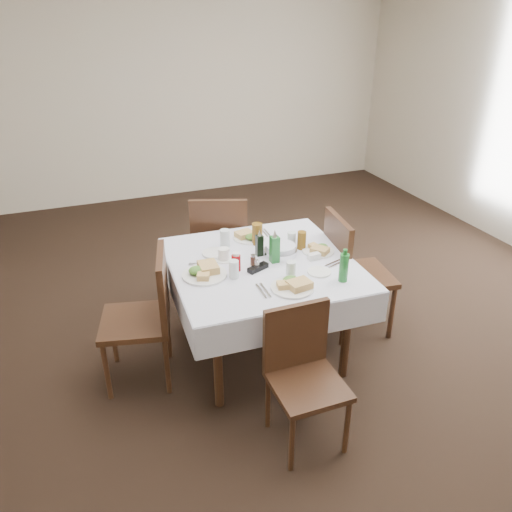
{
  "coord_description": "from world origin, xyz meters",
  "views": [
    {
      "loc": [
        -1.38,
        -3.07,
        2.37
      ],
      "look_at": [
        -0.27,
        -0.18,
        0.8
      ],
      "focal_mm": 35.0,
      "sensor_mm": 36.0,
      "label": 1
    }
  ],
  "objects_px": {
    "dining_table": "(262,273)",
    "green_bottle": "(344,267)",
    "water_w": "(234,269)",
    "coffee_mug": "(224,255)",
    "water_e": "(292,240)",
    "oil_cruet_dark": "(259,244)",
    "chair_south": "(302,367)",
    "chair_west": "(148,310)",
    "oil_cruet_green": "(275,248)",
    "chair_east": "(349,267)",
    "water_n": "(225,238)",
    "bread_basket": "(281,250)",
    "ketchup_bottle": "(236,262)",
    "chair_north": "(220,242)"
  },
  "relations": [
    {
      "from": "oil_cruet_dark",
      "to": "oil_cruet_green",
      "type": "relative_size",
      "value": 0.81
    },
    {
      "from": "chair_north",
      "to": "oil_cruet_green",
      "type": "height_order",
      "value": "oil_cruet_green"
    },
    {
      "from": "ketchup_bottle",
      "to": "chair_east",
      "type": "bearing_deg",
      "value": 4.86
    },
    {
      "from": "chair_north",
      "to": "oil_cruet_green",
      "type": "distance_m",
      "value": 0.91
    },
    {
      "from": "chair_north",
      "to": "oil_cruet_green",
      "type": "xyz_separation_m",
      "value": [
        0.14,
        -0.85,
        0.31
      ]
    },
    {
      "from": "water_e",
      "to": "oil_cruet_dark",
      "type": "xyz_separation_m",
      "value": [
        -0.27,
        -0.04,
        0.03
      ]
    },
    {
      "from": "ketchup_bottle",
      "to": "oil_cruet_dark",
      "type": "bearing_deg",
      "value": 34.17
    },
    {
      "from": "dining_table",
      "to": "green_bottle",
      "type": "height_order",
      "value": "green_bottle"
    },
    {
      "from": "chair_north",
      "to": "water_w",
      "type": "height_order",
      "value": "chair_north"
    },
    {
      "from": "chair_west",
      "to": "bread_basket",
      "type": "xyz_separation_m",
      "value": [
        0.98,
        0.04,
        0.25
      ]
    },
    {
      "from": "dining_table",
      "to": "oil_cruet_dark",
      "type": "relative_size",
      "value": 6.64
    },
    {
      "from": "dining_table",
      "to": "chair_east",
      "type": "relative_size",
      "value": 1.33
    },
    {
      "from": "water_n",
      "to": "oil_cruet_green",
      "type": "distance_m",
      "value": 0.43
    },
    {
      "from": "dining_table",
      "to": "water_n",
      "type": "height_order",
      "value": "water_n"
    },
    {
      "from": "bread_basket",
      "to": "coffee_mug",
      "type": "distance_m",
      "value": 0.41
    },
    {
      "from": "green_bottle",
      "to": "chair_north",
      "type": "bearing_deg",
      "value": 109.48
    },
    {
      "from": "dining_table",
      "to": "water_e",
      "type": "xyz_separation_m",
      "value": [
        0.29,
        0.15,
        0.14
      ]
    },
    {
      "from": "water_n",
      "to": "bread_basket",
      "type": "distance_m",
      "value": 0.43
    },
    {
      "from": "chair_south",
      "to": "water_e",
      "type": "xyz_separation_m",
      "value": [
        0.37,
        0.97,
        0.33
      ]
    },
    {
      "from": "chair_west",
      "to": "bread_basket",
      "type": "distance_m",
      "value": 1.01
    },
    {
      "from": "green_bottle",
      "to": "chair_south",
      "type": "bearing_deg",
      "value": -140.36
    },
    {
      "from": "water_n",
      "to": "bread_basket",
      "type": "xyz_separation_m",
      "value": [
        0.33,
        -0.27,
        -0.03
      ]
    },
    {
      "from": "oil_cruet_green",
      "to": "coffee_mug",
      "type": "bearing_deg",
      "value": 155.16
    },
    {
      "from": "chair_south",
      "to": "chair_west",
      "type": "height_order",
      "value": "chair_west"
    },
    {
      "from": "chair_south",
      "to": "coffee_mug",
      "type": "height_order",
      "value": "same"
    },
    {
      "from": "oil_cruet_green",
      "to": "ketchup_bottle",
      "type": "bearing_deg",
      "value": -175.06
    },
    {
      "from": "chair_east",
      "to": "coffee_mug",
      "type": "distance_m",
      "value": 1.01
    },
    {
      "from": "dining_table",
      "to": "oil_cruet_green",
      "type": "bearing_deg",
      "value": -16.61
    },
    {
      "from": "oil_cruet_dark",
      "to": "green_bottle",
      "type": "height_order",
      "value": "green_bottle"
    },
    {
      "from": "ketchup_bottle",
      "to": "water_e",
      "type": "bearing_deg",
      "value": 21.67
    },
    {
      "from": "water_w",
      "to": "coffee_mug",
      "type": "xyz_separation_m",
      "value": [
        0.01,
        0.26,
        -0.02
      ]
    },
    {
      "from": "water_w",
      "to": "green_bottle",
      "type": "relative_size",
      "value": 0.53
    },
    {
      "from": "chair_north",
      "to": "chair_west",
      "type": "xyz_separation_m",
      "value": [
        -0.76,
        -0.81,
        -0.02
      ]
    },
    {
      "from": "water_n",
      "to": "chair_south",
      "type": "bearing_deg",
      "value": -85.49
    },
    {
      "from": "dining_table",
      "to": "water_w",
      "type": "relative_size",
      "value": 10.86
    },
    {
      "from": "coffee_mug",
      "to": "dining_table",
      "type": "bearing_deg",
      "value": -27.42
    },
    {
      "from": "chair_east",
      "to": "coffee_mug",
      "type": "relative_size",
      "value": 7.89
    },
    {
      "from": "chair_west",
      "to": "ketchup_bottle",
      "type": "height_order",
      "value": "chair_west"
    },
    {
      "from": "water_n",
      "to": "bread_basket",
      "type": "height_order",
      "value": "water_n"
    },
    {
      "from": "oil_cruet_dark",
      "to": "oil_cruet_green",
      "type": "xyz_separation_m",
      "value": [
        0.06,
        -0.13,
        0.02
      ]
    },
    {
      "from": "chair_north",
      "to": "oil_cruet_dark",
      "type": "relative_size",
      "value": 4.98
    },
    {
      "from": "chair_south",
      "to": "oil_cruet_green",
      "type": "distance_m",
      "value": 0.89
    },
    {
      "from": "chair_south",
      "to": "oil_cruet_green",
      "type": "bearing_deg",
      "value": 78.89
    },
    {
      "from": "ketchup_bottle",
      "to": "green_bottle",
      "type": "distance_m",
      "value": 0.71
    },
    {
      "from": "chair_south",
      "to": "chair_east",
      "type": "relative_size",
      "value": 0.87
    },
    {
      "from": "dining_table",
      "to": "coffee_mug",
      "type": "bearing_deg",
      "value": 152.58
    },
    {
      "from": "chair_south",
      "to": "chair_east",
      "type": "xyz_separation_m",
      "value": [
        0.81,
        0.85,
        0.07
      ]
    },
    {
      "from": "dining_table",
      "to": "ketchup_bottle",
      "type": "distance_m",
      "value": 0.26
    },
    {
      "from": "chair_north",
      "to": "coffee_mug",
      "type": "xyz_separation_m",
      "value": [
        -0.19,
        -0.7,
        0.24
      ]
    },
    {
      "from": "chair_east",
      "to": "bread_basket",
      "type": "xyz_separation_m",
      "value": [
        -0.57,
        0.03,
        0.24
      ]
    }
  ]
}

